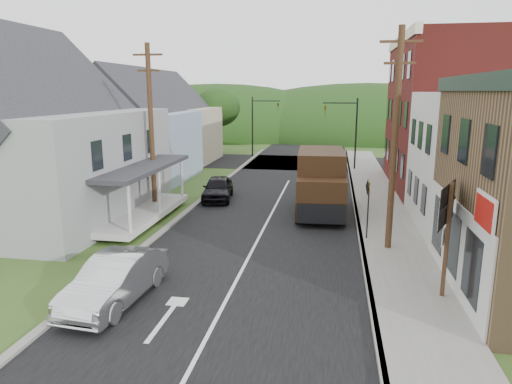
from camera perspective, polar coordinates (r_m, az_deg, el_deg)
The scene contains 24 objects.
ground at distance 16.99m, azimuth -1.98°, elevation -10.17°, with size 120.00×120.00×0.00m, color #2D4719.
road at distance 26.37m, azimuth 2.41°, elevation -1.89°, with size 9.00×90.00×0.02m, color black.
cross_road at distance 42.97m, azimuth 5.31°, elevation 3.68°, with size 60.00×9.00×0.02m, color black.
sidewalk_right at distance 24.37m, azimuth 15.71°, elevation -3.38°, with size 2.80×55.00×0.15m, color slate.
curb_right at distance 24.26m, azimuth 12.53°, elevation -3.28°, with size 0.20×55.00×0.15m, color slate.
curb_left at distance 25.47m, azimuth -8.62°, elevation -2.40°, with size 0.30×55.00×0.12m, color slate.
storefront_white at distance 24.46m, azimuth 28.96°, elevation 3.19°, with size 8.00×7.00×6.50m, color silver.
storefront_red at distance 33.38m, azimuth 24.02°, elevation 8.78°, with size 8.00×12.00×10.00m, color maroon.
house_gray at distance 26.31m, azimuth -25.83°, elevation 6.22°, with size 10.20×12.24×8.35m.
house_blue at distance 35.44m, azimuth -14.09°, elevation 7.51°, with size 7.14×8.16×7.28m.
house_cream at distance 43.98m, azimuth -9.98°, elevation 8.59°, with size 7.14×8.16×7.28m.
utility_pole_right at distance 19.09m, azimuth 16.95°, elevation 6.28°, with size 1.60×0.26×9.00m.
utility_pole_left at distance 25.35m, azimuth -12.97°, elevation 7.91°, with size 1.60×0.26×9.00m.
traffic_signal_right at distance 38.96m, azimuth 11.40°, elevation 8.15°, with size 2.87×0.20×6.00m.
traffic_signal_left at distance 46.54m, azimuth 0.40°, elevation 9.06°, with size 2.87×0.20×6.00m.
tree_left_b at distance 34.04m, azimuth -27.04°, elevation 8.35°, with size 4.80×4.80×6.94m.
tree_left_c at distance 41.75m, azimuth -22.86°, elevation 10.70°, with size 5.80×5.80×8.41m.
tree_left_d at distance 48.92m, azimuth -4.84°, elevation 10.50°, with size 4.80×4.80×6.94m.
forested_ridge at distance 70.72m, azimuth 7.11°, elevation 7.09°, with size 90.00×30.00×16.00m, color #19340F.
silver_sedan at distance 15.22m, azimuth -17.16°, elevation -10.49°, with size 1.58×4.53×1.49m, color silver.
dark_sedan at distance 28.08m, azimuth -4.80°, elevation 0.45°, with size 1.67×4.15×1.42m, color black.
delivery_van at distance 24.87m, azimuth 8.10°, elevation 1.18°, with size 2.76×6.19×3.40m.
route_sign_cluster at distance 15.33m, azimuth 22.74°, elevation -3.62°, with size 0.92×1.97×3.70m.
warning_sign at distance 20.54m, azimuth 13.81°, elevation -1.05°, with size 0.17×0.73×2.68m.
Camera 1 is at (3.21, -15.35, 6.54)m, focal length 32.00 mm.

